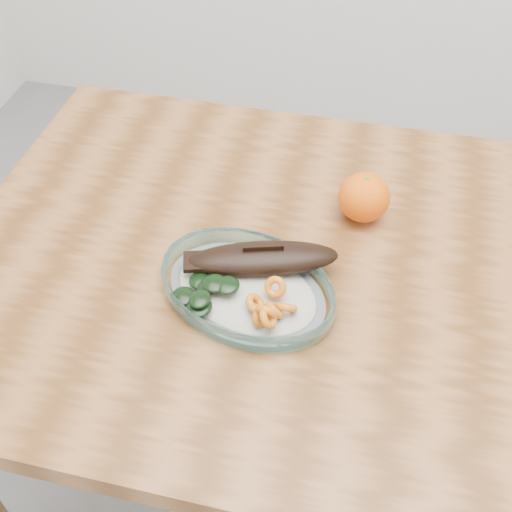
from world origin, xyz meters
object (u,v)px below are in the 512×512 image
orange_left (364,197)px  plated_meal (247,285)px  dining_table (329,309)px  orange_right (364,197)px

orange_left → plated_meal: bearing=-125.0°
dining_table → orange_left: 0.19m
plated_meal → dining_table: bearing=52.3°
plated_meal → orange_left: orange_left is taller
dining_table → plated_meal: plated_meal is taller
dining_table → orange_left: orange_left is taller
plated_meal → orange_right: orange_right is taller
plated_meal → orange_right: size_ratio=7.45×
dining_table → plated_meal: 0.18m
dining_table → plated_meal: size_ratio=1.92×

